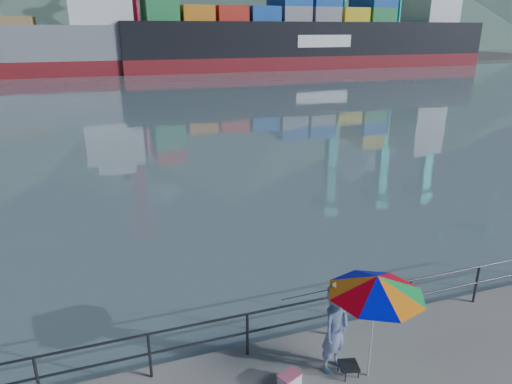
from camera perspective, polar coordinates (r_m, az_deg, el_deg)
harbor_water at (r=136.01m, az=-19.33°, el=15.96°), size 500.00×280.00×0.00m
far_dock at (r=99.72m, az=-13.04°, el=15.53°), size 200.00×40.00×0.40m
guardrail at (r=9.74m, az=-6.99°, el=-18.33°), size 22.00×0.06×1.03m
container_stacks at (r=104.75m, az=-1.35°, el=17.78°), size 58.00×8.40×7.80m
fisherman at (r=9.52m, az=9.84°, el=-16.73°), size 0.77×0.66×1.78m
beach_umbrella at (r=8.84m, az=14.85°, el=-11.19°), size 2.03×2.03×2.25m
folding_stool at (r=9.88m, az=11.47°, el=-20.89°), size 0.45×0.45×0.24m
cooler_bag at (r=9.52m, az=4.21°, el=-22.46°), size 0.48×0.41×0.24m
fishing_rod at (r=11.00m, az=5.99°, el=-16.62°), size 0.41×1.82×1.31m
container_ship at (r=88.25m, az=7.88°, el=19.11°), size 67.00×11.17×18.10m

